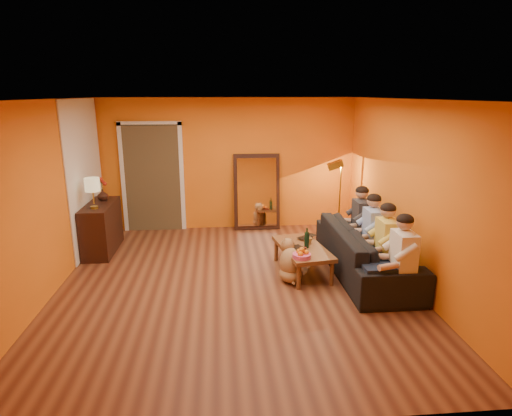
{
  "coord_description": "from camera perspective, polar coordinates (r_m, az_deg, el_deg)",
  "views": [
    {
      "loc": [
        -0.19,
        -5.7,
        2.68
      ],
      "look_at": [
        0.35,
        0.5,
        1.0
      ],
      "focal_mm": 30.0,
      "sensor_mm": 36.0,
      "label": 1
    }
  ],
  "objects": [
    {
      "name": "room_shell",
      "position": [
        6.23,
        -3.11,
        2.28
      ],
      "size": [
        5.0,
        5.5,
        2.6
      ],
      "color": "brown",
      "rests_on": "ground"
    },
    {
      "name": "white_accent",
      "position": [
        7.92,
        -21.79,
        3.98
      ],
      "size": [
        0.02,
        1.9,
        2.58
      ],
      "primitive_type": "cube",
      "color": "white",
      "rests_on": "wall_left"
    },
    {
      "name": "doorway_recess",
      "position": [
        8.78,
        -13.49,
        3.99
      ],
      "size": [
        1.06,
        0.3,
        2.1
      ],
      "primitive_type": "cube",
      "color": "#3F2D19",
      "rests_on": "floor"
    },
    {
      "name": "door_jamb_left",
      "position": [
        8.77,
        -17.29,
        3.7
      ],
      "size": [
        0.08,
        0.06,
        2.2
      ],
      "primitive_type": "cube",
      "color": "white",
      "rests_on": "wall_back"
    },
    {
      "name": "door_jamb_right",
      "position": [
        8.6,
        -9.84,
        3.95
      ],
      "size": [
        0.08,
        0.06,
        2.2
      ],
      "primitive_type": "cube",
      "color": "white",
      "rests_on": "wall_back"
    },
    {
      "name": "door_header",
      "position": [
        8.53,
        -14.05,
        10.9
      ],
      "size": [
        1.22,
        0.06,
        0.08
      ],
      "primitive_type": "cube",
      "color": "white",
      "rests_on": "wall_back"
    },
    {
      "name": "mirror_frame",
      "position": [
        8.58,
        0.1,
        2.17
      ],
      "size": [
        0.92,
        0.27,
        1.51
      ],
      "primitive_type": "cube",
      "rotation": [
        -0.14,
        0.0,
        0.0
      ],
      "color": "black",
      "rests_on": "floor"
    },
    {
      "name": "mirror_glass",
      "position": [
        8.54,
        0.13,
        2.11
      ],
      "size": [
        0.78,
        0.21,
        1.35
      ],
      "primitive_type": "cube",
      "rotation": [
        -0.14,
        0.0,
        0.0
      ],
      "color": "white",
      "rests_on": "mirror_frame"
    },
    {
      "name": "sideboard",
      "position": [
        7.87,
        -19.87,
        -2.49
      ],
      "size": [
        0.44,
        1.18,
        0.85
      ],
      "primitive_type": "cube",
      "color": "black",
      "rests_on": "floor"
    },
    {
      "name": "table_lamp",
      "position": [
        7.42,
        -20.9,
        1.84
      ],
      "size": [
        0.24,
        0.24,
        0.51
      ],
      "primitive_type": null,
      "color": "beige",
      "rests_on": "sideboard"
    },
    {
      "name": "sofa",
      "position": [
        6.73,
        14.41,
        -5.55
      ],
      "size": [
        2.47,
        0.97,
        0.72
      ],
      "primitive_type": "imported",
      "rotation": [
        0.0,
        0.0,
        1.57
      ],
      "color": "black",
      "rests_on": "floor"
    },
    {
      "name": "coffee_table",
      "position": [
        6.64,
        6.18,
        -6.84
      ],
      "size": [
        0.81,
        1.3,
        0.42
      ],
      "primitive_type": null,
      "rotation": [
        0.0,
        0.0,
        0.16
      ],
      "color": "brown",
      "rests_on": "floor"
    },
    {
      "name": "floor_lamp",
      "position": [
        8.31,
        11.1,
        1.17
      ],
      "size": [
        0.33,
        0.28,
        1.44
      ],
      "primitive_type": null,
      "rotation": [
        0.0,
        0.0,
        -0.13
      ],
      "color": "gold",
      "rests_on": "floor"
    },
    {
      "name": "dog",
      "position": [
        6.33,
        4.64,
        -6.89
      ],
      "size": [
        0.42,
        0.58,
        0.63
      ],
      "primitive_type": null,
      "rotation": [
        0.0,
        0.0,
        0.16
      ],
      "color": "#AC7C4D",
      "rests_on": "floor"
    },
    {
      "name": "person_far_left",
      "position": [
        5.83,
        18.99,
        -6.57
      ],
      "size": [
        0.7,
        0.44,
        1.22
      ],
      "primitive_type": null,
      "color": "silver",
      "rests_on": "sofa"
    },
    {
      "name": "person_mid_left",
      "position": [
        6.3,
        17.01,
        -4.77
      ],
      "size": [
        0.7,
        0.44,
        1.22
      ],
      "primitive_type": null,
      "color": "#E1C64B",
      "rests_on": "sofa"
    },
    {
      "name": "person_mid_right",
      "position": [
        6.78,
        15.31,
        -3.22
      ],
      "size": [
        0.7,
        0.44,
        1.22
      ],
      "primitive_type": null,
      "color": "#91AAE0",
      "rests_on": "sofa"
    },
    {
      "name": "person_far_right",
      "position": [
        7.28,
        13.85,
        -1.88
      ],
      "size": [
        0.7,
        0.44,
        1.22
      ],
      "primitive_type": null,
      "color": "#2E2E32",
      "rests_on": "sofa"
    },
    {
      "name": "fruit_bowl",
      "position": [
        6.1,
        6.13,
        -5.92
      ],
      "size": [
        0.26,
        0.26,
        0.16
      ],
      "primitive_type": null,
      "color": "#DC4D84",
      "rests_on": "coffee_table"
    },
    {
      "name": "wine_bottle",
      "position": [
        6.47,
        6.79,
        -3.98
      ],
      "size": [
        0.07,
        0.07,
        0.31
      ],
      "primitive_type": "cylinder",
      "color": "black",
      "rests_on": "coffee_table"
    },
    {
      "name": "tumbler",
      "position": [
        6.68,
        7.06,
        -4.35
      ],
      "size": [
        0.11,
        0.11,
        0.1
      ],
      "primitive_type": "imported",
      "rotation": [
        0.0,
        0.0,
        -0.09
      ],
      "color": "#B27F3F",
      "rests_on": "coffee_table"
    },
    {
      "name": "laptop",
      "position": [
        6.92,
        7.14,
        -3.97
      ],
      "size": [
        0.42,
        0.4,
        0.03
      ],
      "primitive_type": "imported",
      "rotation": [
        0.0,
        0.0,
        0.66
      ],
      "color": "black",
      "rests_on": "coffee_table"
    },
    {
      "name": "book_lower",
      "position": [
        6.34,
        4.97,
        -5.72
      ],
      "size": [
        0.25,
        0.28,
        0.02
      ],
      "primitive_type": "imported",
      "rotation": [
        0.0,
        0.0,
        0.38
      ],
      "color": "black",
      "rests_on": "coffee_table"
    },
    {
      "name": "book_mid",
      "position": [
        6.35,
        5.05,
        -5.52
      ],
      "size": [
        0.24,
        0.28,
        0.02
      ],
      "primitive_type": "imported",
      "rotation": [
        0.0,
        0.0,
        -0.33
      ],
      "color": "#A92213",
      "rests_on": "book_lower"
    },
    {
      "name": "book_upper",
      "position": [
        6.32,
        4.99,
        -5.43
      ],
      "size": [
        0.23,
        0.26,
        0.02
      ],
      "primitive_type": "imported",
      "rotation": [
        0.0,
        0.0,
        0.42
      ],
      "color": "black",
      "rests_on": "book_mid"
    },
    {
      "name": "vase",
      "position": [
        7.97,
        -19.76,
        1.64
      ],
      "size": [
        0.19,
        0.19,
        0.2
      ],
      "primitive_type": "imported",
      "color": "black",
      "rests_on": "sideboard"
    },
    {
      "name": "flowers",
      "position": [
        7.92,
        -19.91,
        3.28
      ],
      "size": [
        0.17,
        0.17,
        0.42
      ],
      "primitive_type": null,
      "color": "#A92213",
      "rests_on": "vase"
    }
  ]
}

